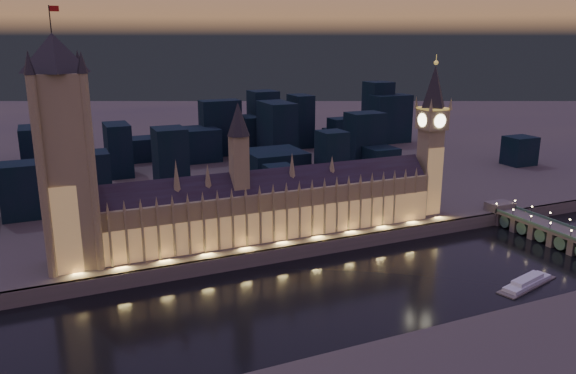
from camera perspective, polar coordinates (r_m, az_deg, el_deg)
name	(u,v)px	position (r m, az deg, el deg)	size (l,w,h in m)	color
ground_plane	(324,289)	(280.75, 3.68, -10.32)	(2000.00, 2000.00, 0.00)	black
north_bank	(141,128)	(762.49, -14.73, 5.83)	(2000.00, 960.00, 8.00)	#3F383F
embankment_wall	(290,253)	(312.95, 0.20, -6.73)	(2000.00, 2.50, 8.00)	#51504B
palace_of_westminster	(272,205)	(322.69, -1.67, -1.84)	(202.00, 22.11, 78.00)	#8C825C
victoria_tower	(63,143)	(290.52, -21.87, 4.13)	(31.68, 31.68, 125.87)	#8C825C
elizabeth_tower	(432,127)	(369.25, 14.40, 5.91)	(18.00, 18.00, 101.44)	#8C825C
westminster_bridge	(559,236)	(369.56, 25.85, -4.50)	(16.86, 113.00, 15.90)	#51504B
river_boat	(527,282)	(307.71, 23.13, -8.91)	(41.42, 19.41, 4.50)	#51504B
city_backdrop	(229,141)	(501.23, -6.04, 4.66)	(476.16, 215.63, 81.86)	black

